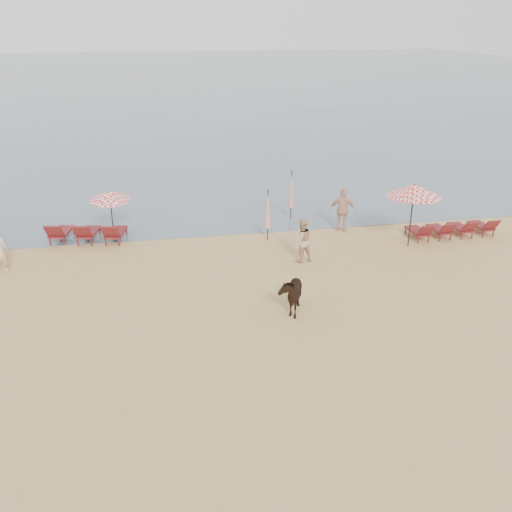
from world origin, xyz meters
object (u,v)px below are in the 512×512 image
Objects in this scene: lounger_cluster_left at (87,232)px; lounger_cluster_right at (452,228)px; umbrella_closed_right at (291,189)px; cow at (290,292)px; beachgoer_right_b at (343,210)px; umbrella_open_right at (414,190)px; beachgoer_right_a at (302,240)px; umbrella_closed_left at (268,209)px; umbrella_open_left_b at (110,195)px.

lounger_cluster_right is at bearing 3.47° from lounger_cluster_left.
lounger_cluster_left is 8.96m from umbrella_closed_right.
cow is at bearing -35.39° from lounger_cluster_left.
beachgoer_right_b reaches higher than lounger_cluster_left.
cow is (-8.13, -5.03, 0.25)m from lounger_cluster_right.
beachgoer_right_b is at bearing -48.70° from umbrella_closed_right.
umbrella_closed_right reaches higher than lounger_cluster_right.
lounger_cluster_left is 1.43× the size of umbrella_closed_right.
umbrella_open_right reaches higher than lounger_cluster_left.
lounger_cluster_left is 8.74m from beachgoer_right_a.
umbrella_closed_left is 1.14× the size of beachgoer_right_b.
umbrella_open_right reaches higher than lounger_cluster_right.
lounger_cluster_right is 2.99m from umbrella_open_right.
umbrella_open_left_b is at bearing 166.16° from umbrella_closed_left.
lounger_cluster_right is (14.80, -2.19, -0.05)m from lounger_cluster_left.
umbrella_closed_right is (-3.79, 4.16, -0.94)m from umbrella_open_right.
lounger_cluster_left is at bearing -136.15° from umbrella_open_left_b.
beachgoer_right_a reaches higher than lounger_cluster_left.
umbrella_open_left_b reaches higher than lounger_cluster_right.
beachgoer_right_a is (8.00, -3.49, 0.40)m from lounger_cluster_left.
umbrella_closed_right is at bearing 148.67° from umbrella_open_right.
lounger_cluster_right is at bearing -173.99° from beachgoer_right_b.
umbrella_closed_right is (1.58, 2.43, 0.05)m from umbrella_closed_left.
umbrella_closed_left is 1.27× the size of beachgoer_right_a.
cow is at bearing -104.04° from umbrella_closed_right.
umbrella_open_right is 5.70m from umbrella_closed_right.
umbrella_closed_right is 8.87m from cow.
beachgoer_right_b is at bearing 13.06° from umbrella_open_left_b.
cow is 3.96m from beachgoer_right_a.
cow is (6.66, -7.22, 0.19)m from lounger_cluster_left.
umbrella_open_right is at bearing -166.33° from lounger_cluster_right.
lounger_cluster_right is 1.39× the size of umbrella_open_right.
umbrella_closed_right is 2.68m from beachgoer_right_b.
beachgoer_right_a is at bearing -9.87° from umbrella_open_left_b.
umbrella_open_left_b reaches higher than lounger_cluster_left.
umbrella_open_right is at bearing -17.83° from umbrella_closed_left.
lounger_cluster_right is 7.71m from umbrella_closed_left.
umbrella_closed_left reaches higher than beachgoer_right_b.
umbrella_closed_left is 0.96× the size of umbrella_closed_right.
cow is at bearing -150.15° from lounger_cluster_right.
umbrella_open_right reaches higher than umbrella_closed_left.
lounger_cluster_left is 1.89× the size of beachgoer_right_a.
umbrella_closed_left is (-7.57, 1.11, 0.93)m from lounger_cluster_right.
umbrella_open_left_b is 0.81× the size of umbrella_open_right.
umbrella_closed_right is at bearing 93.03° from cow.
umbrella_closed_left is at bearing 178.51° from umbrella_open_right.
beachgoer_right_b is (-4.24, 1.55, 0.55)m from lounger_cluster_right.
umbrella_open_right is (11.58, -3.26, 0.52)m from umbrella_open_left_b.
beachgoer_right_b is at bearing 149.59° from umbrella_open_right.
lounger_cluster_right is 1.89× the size of beachgoer_right_b.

